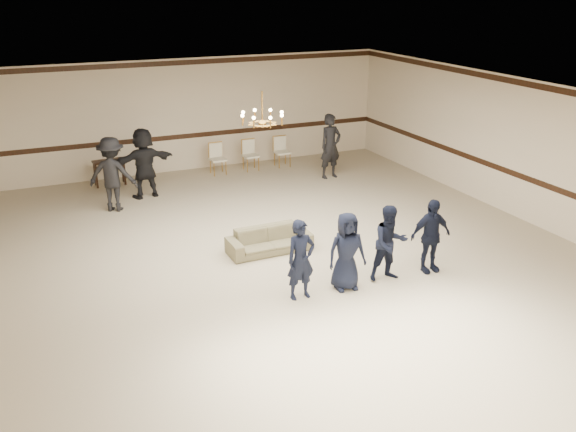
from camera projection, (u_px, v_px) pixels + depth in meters
name	position (u px, v px, depth m)	size (l,w,h in m)	color
room	(282.00, 183.00, 12.22)	(12.01, 14.01, 3.21)	#B9A98E
chair_rail	(187.00, 136.00, 18.41)	(12.00, 0.02, 0.14)	black
crown_molding	(182.00, 63.00, 17.69)	(12.00, 0.02, 0.14)	black
chandelier	(262.00, 108.00, 12.63)	(0.94, 0.94, 0.89)	#B28139
boy_a	(301.00, 260.00, 11.01)	(0.53, 0.35, 1.44)	black
boy_b	(347.00, 251.00, 11.35)	(0.71, 0.46, 1.44)	black
boy_c	(390.00, 243.00, 11.69)	(0.70, 0.55, 1.44)	black
boy_d	(430.00, 236.00, 12.03)	(0.85, 0.35, 1.44)	black
settee	(269.00, 240.00, 13.05)	(1.72, 0.67, 0.50)	#686345
adult_left	(112.00, 174.00, 15.18)	(1.16, 0.67, 1.80)	black
adult_mid	(144.00, 163.00, 16.12)	(1.67, 0.53, 1.80)	black
adult_right	(330.00, 146.00, 17.71)	(0.66, 0.43, 1.80)	black
banquet_chair_left	(218.00, 159.00, 18.17)	(0.43, 0.43, 0.88)	#ECE5C6
banquet_chair_mid	(251.00, 156.00, 18.55)	(0.43, 0.43, 0.88)	#ECE5C6
banquet_chair_right	(282.00, 152.00, 18.93)	(0.43, 0.43, 0.88)	#ECE5C6
console_table	(110.00, 173.00, 17.23)	(0.83, 0.35, 0.70)	black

